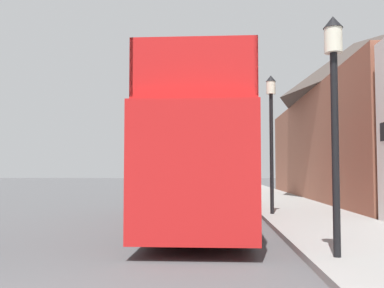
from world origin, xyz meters
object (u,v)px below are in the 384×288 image
object	(u,v)px
lamp_post_second	(271,118)
lamp_post_nearest	(334,88)
parked_car_ahead_of_bus	(226,192)
tour_bus	(203,162)

from	to	relation	value
lamp_post_second	lamp_post_nearest	bearing A→B (deg)	-89.10
parked_car_ahead_of_bus	lamp_post_nearest	distance (m)	12.73
tour_bus	lamp_post_nearest	bearing A→B (deg)	-63.93
tour_bus	parked_car_ahead_of_bus	xyz separation A→B (m)	(0.84, 7.14, -1.22)
lamp_post_nearest	lamp_post_second	size ratio (longest dim) A/B	0.88
parked_car_ahead_of_bus	lamp_post_second	size ratio (longest dim) A/B	0.92
tour_bus	parked_car_ahead_of_bus	distance (m)	7.29
tour_bus	lamp_post_second	world-z (taller)	lamp_post_second
parked_car_ahead_of_bus	lamp_post_second	distance (m)	5.55
tour_bus	lamp_post_second	distance (m)	3.85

